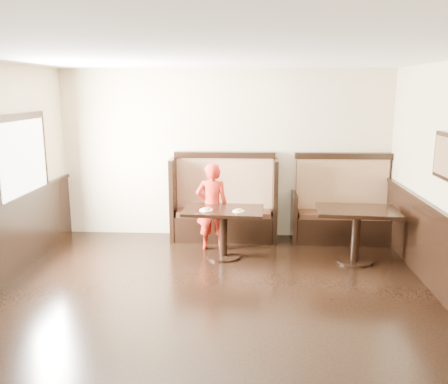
# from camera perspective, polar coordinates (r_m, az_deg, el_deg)

# --- Properties ---
(ground) EXTENTS (7.00, 7.00, 0.00)m
(ground) POSITION_cam_1_polar(r_m,az_deg,el_deg) (5.05, -2.12, -16.98)
(ground) COLOR black
(ground) RESTS_ON ground
(room_shell) EXTENTS (7.00, 7.00, 7.00)m
(room_shell) POSITION_cam_1_polar(r_m,az_deg,el_deg) (5.06, -5.29, -8.63)
(room_shell) COLOR beige
(room_shell) RESTS_ON ground
(booth_main) EXTENTS (1.75, 0.72, 1.45)m
(booth_main) POSITION_cam_1_polar(r_m,az_deg,el_deg) (7.94, 0.01, -1.89)
(booth_main) COLOR black
(booth_main) RESTS_ON ground
(booth_neighbor) EXTENTS (1.65, 0.72, 1.45)m
(booth_neighbor) POSITION_cam_1_polar(r_m,az_deg,el_deg) (8.08, 13.97, -2.34)
(booth_neighbor) COLOR black
(booth_neighbor) RESTS_ON ground
(table_main) EXTENTS (1.20, 0.79, 0.74)m
(table_main) POSITION_cam_1_polar(r_m,az_deg,el_deg) (7.01, -0.07, -3.43)
(table_main) COLOR black
(table_main) RESTS_ON ground
(table_neighbor) EXTENTS (1.19, 0.83, 0.79)m
(table_neighbor) POSITION_cam_1_polar(r_m,az_deg,el_deg) (7.08, 15.64, -3.55)
(table_neighbor) COLOR black
(table_neighbor) RESTS_ON ground
(child) EXTENTS (0.52, 0.36, 1.37)m
(child) POSITION_cam_1_polar(r_m,az_deg,el_deg) (7.34, -1.45, -1.78)
(child) COLOR red
(child) RESTS_ON ground
(pizza_plate_left) EXTENTS (0.20, 0.20, 0.04)m
(pizza_plate_left) POSITION_cam_1_polar(r_m,az_deg,el_deg) (6.89, -2.17, -2.11)
(pizza_plate_left) COLOR white
(pizza_plate_left) RESTS_ON table_main
(pizza_plate_right) EXTENTS (0.18, 0.18, 0.03)m
(pizza_plate_right) POSITION_cam_1_polar(r_m,az_deg,el_deg) (6.83, 1.75, -2.25)
(pizza_plate_right) COLOR white
(pizza_plate_right) RESTS_ON table_main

